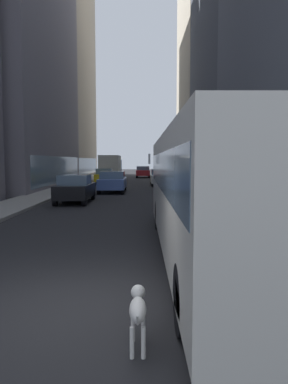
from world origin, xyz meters
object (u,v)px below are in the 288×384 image
(car_white_van, at_px, (160,177))
(box_truck, at_px, (111,167))
(dalmatian_dog, at_px, (138,309))
(car_blue_hatchback, at_px, (113,181))
(traffic_light_near, at_px, (286,160))
(car_yellow_taxi, at_px, (105,176))
(car_red_coupe, at_px, (143,172))
(transit_bus, at_px, (211,187))
(car_black_suv, at_px, (75,188))

(car_white_van, xyz_separation_m, box_truck, (-5.60, 9.64, 0.85))
(car_white_van, height_order, dalmatian_dog, car_white_van)
(car_blue_hatchback, height_order, traffic_light_near, traffic_light_near)
(car_blue_hatchback, bearing_deg, box_truck, 95.43)
(car_yellow_taxi, height_order, traffic_light_near, traffic_light_near)
(car_blue_hatchback, relative_size, car_red_coupe, 1.08)
(car_white_van, distance_m, car_red_coupe, 17.08)
(car_blue_hatchback, relative_size, dalmatian_dog, 4.78)
(car_white_van, bearing_deg, car_blue_hatchback, -119.08)
(car_white_van, distance_m, dalmatian_dog, 30.25)
(car_white_van, distance_m, traffic_light_near, 25.26)
(car_red_coupe, xyz_separation_m, traffic_light_near, (3.70, -42.13, 1.61))
(transit_bus, distance_m, box_truck, 35.78)
(car_yellow_taxi, xyz_separation_m, traffic_light_near, (7.70, -27.51, 1.61))
(car_white_van, bearing_deg, transit_bus, -90.00)
(car_black_suv, bearing_deg, transit_bus, -64.35)
(transit_bus, distance_m, dalmatian_dog, 5.01)
(car_black_suv, xyz_separation_m, dalmatian_dog, (3.80, -16.16, -0.31))
(car_red_coupe, height_order, traffic_light_near, traffic_light_near)
(car_black_suv, xyz_separation_m, traffic_light_near, (7.70, -11.09, 1.61))
(car_blue_hatchback, distance_m, box_truck, 16.93)
(transit_bus, bearing_deg, car_red_coupe, 92.15)
(dalmatian_dog, bearing_deg, car_yellow_taxi, 96.65)
(car_red_coupe, height_order, dalmatian_dog, car_red_coupe)
(transit_bus, bearing_deg, car_yellow_taxi, 101.28)
(car_blue_hatchback, bearing_deg, car_yellow_taxi, 99.48)
(car_red_coupe, xyz_separation_m, box_truck, (-4.00, -7.37, 0.84))
(car_white_van, distance_m, car_black_suv, 15.11)
(transit_bus, height_order, dalmatian_dog, transit_bus)
(traffic_light_near, bearing_deg, car_black_suv, 124.78)
(car_white_van, bearing_deg, car_red_coupe, 95.37)
(transit_bus, bearing_deg, dalmatian_dog, -111.83)
(car_black_suv, bearing_deg, traffic_light_near, -55.22)
(box_truck, bearing_deg, car_white_van, -59.84)
(transit_bus, relative_size, car_white_van, 2.71)
(car_white_van, bearing_deg, car_yellow_taxi, 156.92)
(dalmatian_dog, bearing_deg, transit_bus, 68.17)
(transit_bus, relative_size, car_black_suv, 2.71)
(car_red_coupe, bearing_deg, car_blue_hatchback, -95.66)
(car_blue_hatchback, height_order, car_red_coupe, same)
(car_white_van, height_order, box_truck, box_truck)
(traffic_light_near, bearing_deg, car_white_van, 94.78)
(car_black_suv, distance_m, box_truck, 23.69)
(dalmatian_dog, xyz_separation_m, traffic_light_near, (3.90, 5.07, 1.92))
(dalmatian_dog, bearing_deg, car_red_coupe, 89.76)
(car_yellow_taxi, bearing_deg, car_black_suv, -90.00)
(traffic_light_near, bearing_deg, transit_bus, -164.77)
(transit_bus, distance_m, car_red_coupe, 42.75)
(car_red_coupe, relative_size, traffic_light_near, 1.25)
(car_red_coupe, relative_size, dalmatian_dog, 4.42)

